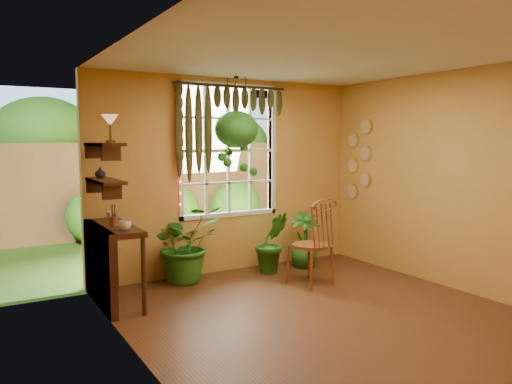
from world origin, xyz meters
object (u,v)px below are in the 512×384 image
at_px(hanging_basket, 236,135).
at_px(potted_plant_mid, 272,242).
at_px(potted_plant_left, 185,244).
at_px(windsor_chair, 312,256).
at_px(counter_ledge, 104,257).

bearing_deg(hanging_basket, potted_plant_mid, -20.96).
bearing_deg(potted_plant_left, windsor_chair, -35.65).
relative_size(counter_ledge, hanging_basket, 0.88).
bearing_deg(potted_plant_mid, hanging_basket, 159.04).
bearing_deg(hanging_basket, windsor_chair, -58.25).
bearing_deg(potted_plant_mid, counter_ledge, -174.32).
distance_m(potted_plant_left, potted_plant_mid, 1.24).
xyz_separation_m(windsor_chair, potted_plant_mid, (-0.13, 0.77, 0.06)).
bearing_deg(potted_plant_left, counter_ledge, -159.42).
xyz_separation_m(counter_ledge, hanging_basket, (1.90, 0.41, 1.36)).
height_order(windsor_chair, hanging_basket, hanging_basket).
bearing_deg(windsor_chair, potted_plant_left, 133.31).
height_order(potted_plant_mid, hanging_basket, hanging_basket).
bearing_deg(counter_ledge, potted_plant_mid, 5.68).
relative_size(windsor_chair, hanging_basket, 0.94).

